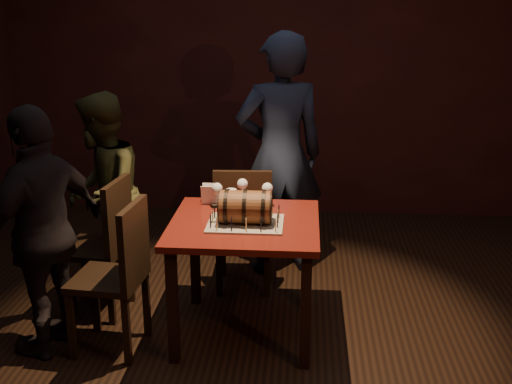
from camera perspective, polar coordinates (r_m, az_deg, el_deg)
room_shell at (r=3.64m, az=-0.84°, el=6.57°), size 5.04×5.04×2.80m
pub_table at (r=3.93m, az=-1.02°, el=-4.13°), size 0.90×0.90×0.75m
cake_board at (r=3.84m, az=-0.94°, el=-2.82°), size 0.45×0.35×0.01m
barrel_cake at (r=3.80m, az=-0.96°, el=-1.34°), size 0.37×0.21×0.21m
birthday_candles at (r=3.82m, az=-0.94°, el=-2.17°), size 0.40×0.30×0.09m
wine_glass_left at (r=4.13m, az=-3.48°, el=0.23°), size 0.07×0.07×0.16m
wine_glass_mid at (r=4.22m, az=-1.21°, el=0.62°), size 0.07×0.07×0.16m
wine_glass_right at (r=4.12m, az=1.01°, el=0.24°), size 0.07×0.07×0.16m
pint_of_ale at (r=4.04m, az=-2.24°, el=-0.82°), size 0.07×0.07×0.15m
menu_card at (r=4.20m, az=-4.17°, el=-0.23°), size 0.10×0.05×0.13m
chair_back at (r=4.54m, az=-1.12°, el=-2.75°), size 0.42×0.42×0.93m
chair_left_rear at (r=4.35m, az=-13.25°, el=-4.13°), size 0.44×0.44×0.93m
chair_left_front at (r=3.88m, az=-12.03°, el=-6.73°), size 0.44×0.44×0.93m
person_back at (r=4.79m, az=2.15°, el=3.24°), size 0.76×0.60×1.83m
person_left_rear at (r=4.64m, az=-13.46°, el=-0.22°), size 0.63×0.76×1.44m
person_left_front at (r=3.92m, az=-18.34°, el=-3.42°), size 0.69×0.95×1.50m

